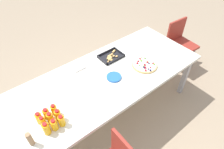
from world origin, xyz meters
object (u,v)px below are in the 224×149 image
at_px(juice_bottle_0, 46,129).
at_px(juice_bottle_4, 50,118).
at_px(snack_tray, 111,57).
at_px(juice_bottle_5, 58,115).
at_px(napkin_stack, 77,67).
at_px(fruit_pizza, 145,65).
at_px(juice_bottle_7, 47,114).
at_px(plate_stack, 114,77).
at_px(chair_end, 180,41).
at_px(juice_bottle_3, 43,122).
at_px(juice_bottle_6, 39,118).
at_px(juice_bottle_8, 54,110).
at_px(juice_bottle_1, 54,125).
at_px(juice_bottle_2, 62,121).
at_px(party_table, 104,81).
at_px(cardboard_tube, 30,139).

bearing_deg(juice_bottle_0, juice_bottle_4, 46.49).
bearing_deg(snack_tray, juice_bottle_5, -156.38).
relative_size(snack_tray, napkin_stack, 2.00).
bearing_deg(fruit_pizza, juice_bottle_7, 177.98).
bearing_deg(plate_stack, chair_end, 5.85).
bearing_deg(juice_bottle_3, juice_bottle_5, -4.04).
bearing_deg(juice_bottle_6, juice_bottle_8, -0.13).
xyz_separation_m(juice_bottle_3, juice_bottle_8, (0.14, 0.07, -0.01)).
relative_size(juice_bottle_3, plate_stack, 0.85).
distance_m(juice_bottle_1, juice_bottle_8, 0.16).
xyz_separation_m(juice_bottle_3, napkin_stack, (0.67, 0.52, -0.06)).
bearing_deg(juice_bottle_2, juice_bottle_3, 149.45).
height_order(chair_end, juice_bottle_3, juice_bottle_3).
distance_m(fruit_pizza, napkin_stack, 0.83).
xyz_separation_m(juice_bottle_2, fruit_pizza, (1.20, 0.11, -0.05)).
height_order(chair_end, snack_tray, chair_end).
height_order(juice_bottle_1, juice_bottle_7, same).
height_order(party_table, juice_bottle_6, juice_bottle_6).
bearing_deg(fruit_pizza, snack_tray, 120.13).
relative_size(juice_bottle_2, cardboard_tube, 0.85).
distance_m(juice_bottle_2, fruit_pizza, 1.21).
distance_m(juice_bottle_0, plate_stack, 0.93).
distance_m(snack_tray, cardboard_tube, 1.37).
bearing_deg(juice_bottle_4, juice_bottle_1, -91.52).
xyz_separation_m(juice_bottle_1, juice_bottle_8, (0.07, 0.15, 0.00)).
xyz_separation_m(party_table, juice_bottle_1, (-0.75, -0.26, 0.11)).
relative_size(chair_end, juice_bottle_7, 6.25).
bearing_deg(chair_end, juice_bottle_5, 10.54).
bearing_deg(cardboard_tube, juice_bottle_6, 47.17).
bearing_deg(juice_bottle_0, juice_bottle_2, -2.61).
xyz_separation_m(juice_bottle_6, snack_tray, (1.12, 0.35, -0.05)).
distance_m(juice_bottle_7, juice_bottle_8, 0.08).
height_order(juice_bottle_5, cardboard_tube, cardboard_tube).
height_order(juice_bottle_2, fruit_pizza, juice_bottle_2).
relative_size(fruit_pizza, snack_tray, 1.04).
bearing_deg(juice_bottle_2, chair_end, 8.42).
relative_size(juice_bottle_0, juice_bottle_8, 1.10).
distance_m(juice_bottle_2, juice_bottle_4, 0.11).
bearing_deg(snack_tray, juice_bottle_6, -162.87).
height_order(juice_bottle_3, cardboard_tube, cardboard_tube).
height_order(chair_end, juice_bottle_4, juice_bottle_4).
bearing_deg(plate_stack, party_table, 139.52).
height_order(juice_bottle_8, snack_tray, juice_bottle_8).
bearing_deg(juice_bottle_1, juice_bottle_6, 117.58).
relative_size(juice_bottle_5, juice_bottle_8, 1.02).
bearing_deg(juice_bottle_5, juice_bottle_7, 134.70).
relative_size(juice_bottle_0, juice_bottle_3, 1.00).
bearing_deg(cardboard_tube, juice_bottle_2, 1.10).
relative_size(chair_end, cardboard_tube, 5.33).
xyz_separation_m(plate_stack, napkin_stack, (-0.24, 0.42, -0.00)).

